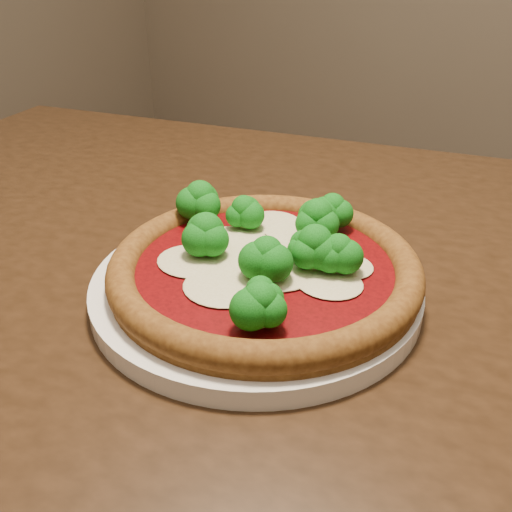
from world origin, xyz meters
The scene contains 3 objects.
dining_table centered at (0.06, 0.07, 0.66)m, with size 1.41×1.12×0.75m.
plate centered at (0.07, 0.03, 0.76)m, with size 0.30×0.30×0.02m, color white.
pizza centered at (0.08, 0.04, 0.79)m, with size 0.28×0.28×0.06m.
Camera 1 is at (0.32, -0.32, 1.04)m, focal length 40.00 mm.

